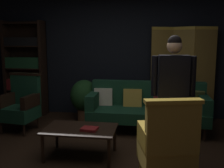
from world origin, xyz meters
TOP-DOWN VIEW (x-y plane):
  - ground_plane at (0.00, 0.00)m, footprint 10.00×10.00m
  - back_wall at (0.00, 2.45)m, footprint 7.20×0.10m
  - folding_screen at (1.23, 2.19)m, footprint 1.28×0.27m
  - bookshelf at (-2.15, 2.19)m, footprint 0.90×0.32m
  - velvet_couch at (0.55, 1.46)m, footprint 2.12×0.78m
  - coffee_table at (-0.35, 0.15)m, footprint 1.00×0.64m
  - armchair_gilt_accent at (0.81, -0.45)m, footprint 0.70×0.70m
  - armchair_wing_left at (-1.72, 1.11)m, footprint 0.65×0.64m
  - standing_figure at (0.91, 0.31)m, footprint 0.59×0.24m
  - potted_plant at (-0.72, 1.80)m, footprint 0.56×0.56m
  - book_red_leather at (-0.20, 0.09)m, footprint 0.23×0.20m

SIDE VIEW (x-z plane):
  - ground_plane at x=0.00m, z-range 0.00..0.00m
  - coffee_table at x=-0.35m, z-range 0.16..0.58m
  - book_red_leather at x=-0.20m, z-range 0.42..0.45m
  - velvet_couch at x=0.55m, z-range 0.02..0.90m
  - armchair_gilt_accent at x=0.81m, z-range -0.03..1.01m
  - armchair_wing_left at x=-1.72m, z-range -0.03..1.01m
  - potted_plant at x=-0.72m, z-range 0.07..0.92m
  - folding_screen at x=1.23m, z-range 0.04..1.94m
  - standing_figure at x=0.91m, z-range 0.17..1.88m
  - bookshelf at x=-2.15m, z-range 0.03..2.08m
  - back_wall at x=0.00m, z-range 0.00..2.80m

